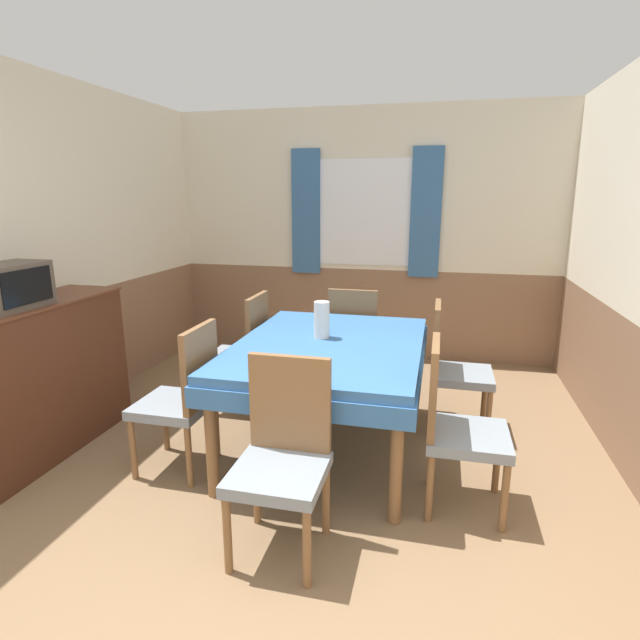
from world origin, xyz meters
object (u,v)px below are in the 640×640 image
object	(u,v)px
chair_right_near	(455,422)
vase	(322,320)
chair_left_near	(184,395)
chair_head_near	(283,452)
chair_left_far	(244,349)
tv	(8,286)
chair_right_far	(452,365)
sideboard	(37,378)
chair_head_window	(355,338)
dining_table	(329,357)

from	to	relation	value
chair_right_near	vase	world-z (taller)	vase
chair_left_near	vase	size ratio (longest dim) A/B	3.77
chair_head_near	vase	distance (m)	1.20
chair_left_far	tv	xyz separation A→B (m)	(-1.04, -1.16, 0.67)
chair_right_far	sideboard	world-z (taller)	sideboard
chair_left_far	chair_right_near	world-z (taller)	same
chair_right_far	chair_left_far	bearing A→B (deg)	-90.00
sideboard	vase	bearing A→B (deg)	18.72
chair_head_window	chair_left_near	bearing A→B (deg)	-118.27
chair_head_window	sideboard	distance (m)	2.45
chair_head_window	chair_right_near	world-z (taller)	same
chair_right_far	chair_left_far	world-z (taller)	same
chair_right_near	tv	size ratio (longest dim) A/B	2.08
dining_table	chair_left_far	world-z (taller)	chair_left_far
chair_head_window	chair_right_near	distance (m)	1.74
chair_head_window	chair_left_far	distance (m)	0.98
chair_left_far	dining_table	bearing A→B (deg)	-121.17
vase	chair_head_window	bearing A→B (deg)	85.36
chair_right_near	tv	bearing A→B (deg)	-86.54
chair_left_far	chair_left_near	size ratio (longest dim) A/B	1.00
chair_left_far	chair_right_near	xyz separation A→B (m)	(1.65, -1.00, 0.00)
chair_left_near	chair_head_near	distance (m)	0.98
chair_right_far	chair_left_near	bearing A→B (deg)	-58.83
chair_left_far	tv	size ratio (longest dim) A/B	2.08
chair_left_near	sideboard	world-z (taller)	sideboard
chair_left_far	sideboard	xyz separation A→B (m)	(-1.07, -1.01, 0.02)
chair_right_near	chair_left_near	bearing A→B (deg)	-90.00
tv	vase	size ratio (longest dim) A/B	1.81
chair_left_far	chair_left_near	world-z (taller)	same
chair_head_near	vase	world-z (taller)	vase
chair_left_far	vase	distance (m)	0.93
vase	sideboard	bearing A→B (deg)	-161.28
chair_right_near	dining_table	bearing A→B (deg)	-121.17
chair_left_near	sideboard	distance (m)	1.07
chair_head_near	chair_left_near	bearing A→B (deg)	-33.00
chair_right_far	sideboard	bearing A→B (deg)	-69.53
chair_left_far	sideboard	world-z (taller)	sideboard
vase	chair_left_far	bearing A→B (deg)	151.97
chair_head_window	chair_left_far	size ratio (longest dim) A/B	1.00
chair_head_near	chair_right_near	xyz separation A→B (m)	(0.82, 0.53, 0.00)
chair_left_near	tv	xyz separation A→B (m)	(-1.04, -0.16, 0.67)
chair_right_far	chair_head_near	distance (m)	1.74
chair_right_far	chair_right_near	world-z (taller)	same
sideboard	vase	world-z (taller)	sideboard
tv	chair_right_near	bearing A→B (deg)	3.46
dining_table	chair_right_far	distance (m)	0.97
chair_left_far	chair_head_near	bearing A→B (deg)	-151.73
dining_table	chair_left_far	distance (m)	0.97
dining_table	chair_head_near	xyz separation A→B (m)	(0.00, -1.03, -0.16)
dining_table	chair_left_near	world-z (taller)	chair_left_near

